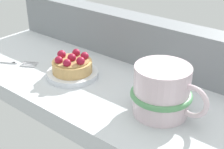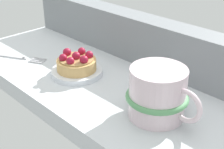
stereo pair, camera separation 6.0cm
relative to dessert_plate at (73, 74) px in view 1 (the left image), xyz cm
name	(u,v)px [view 1 (the left image)]	position (x,y,z in cm)	size (l,w,h in cm)	color
ground_plane	(111,90)	(7.87, 3.21, -2.41)	(79.48, 30.63, 3.75)	silver
window_rail_back	(146,41)	(7.87, 15.56, 4.67)	(77.89, 5.93, 10.40)	gray
dessert_plate	(73,74)	(0.00, 0.00, 0.00)	(10.84, 10.84, 1.14)	silver
raspberry_tart	(72,64)	(-0.01, -0.01, 2.21)	(8.35, 8.35, 4.06)	tan
coffee_mug	(162,91)	(21.71, -0.02, 3.80)	(13.79, 10.58, 8.85)	silver
dessert_fork	(6,62)	(-16.77, -5.08, -0.23)	(14.40, 8.76, 0.60)	#B7B7BC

